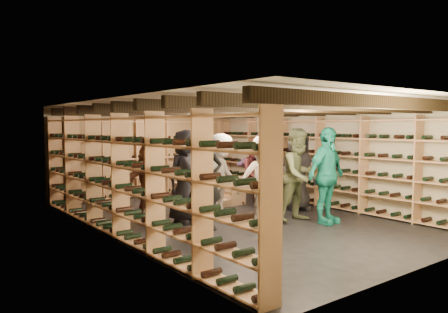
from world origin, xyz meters
name	(u,v)px	position (x,y,z in m)	size (l,w,h in m)	color
ground	(237,219)	(0.00, 0.00, 0.00)	(8.00, 8.00, 0.00)	black
walls	(237,161)	(0.00, 0.00, 1.20)	(5.52, 8.02, 2.40)	#B3A88B
ceiling	(237,103)	(0.00, 0.00, 2.40)	(5.50, 8.00, 0.01)	beige
ceiling_joists	(237,110)	(0.00, 0.00, 2.26)	(5.40, 7.12, 0.18)	black
wine_rack_left	(120,176)	(-2.57, 0.00, 1.08)	(0.32, 7.50, 2.15)	tan
wine_rack_right	(319,161)	(2.57, 0.00, 1.08)	(0.32, 7.50, 2.15)	tan
wine_rack_back	(150,157)	(0.00, 3.83, 1.07)	(4.70, 0.30, 2.15)	tan
crate_stack_left	(184,197)	(-0.49, 1.30, 0.34)	(0.59, 0.50, 0.68)	tan
crate_stack_right	(234,191)	(0.97, 1.30, 0.34)	(0.54, 0.39, 0.68)	tan
crate_loose	(221,203)	(0.55, 1.30, 0.09)	(0.50, 0.33, 0.17)	tan
person_0	(186,176)	(-1.00, 0.37, 0.93)	(0.91, 0.59, 1.86)	black
person_1	(205,181)	(-1.09, -0.42, 0.92)	(0.67, 0.44, 1.84)	black
person_2	(299,175)	(0.87, -0.93, 0.94)	(0.92, 0.71, 1.89)	#4E5535
person_3	(263,178)	(0.34, -0.42, 0.87)	(1.12, 0.64, 1.73)	beige
person_4	(327,176)	(1.13, -1.42, 0.96)	(1.12, 0.47, 1.91)	#16826D
person_5	(149,181)	(-1.44, 1.11, 0.79)	(1.46, 0.47, 1.58)	brown
person_7	(264,189)	(-0.11, -0.94, 0.74)	(0.54, 0.35, 1.48)	gray
person_8	(255,173)	(1.45, 1.09, 0.77)	(0.75, 0.58, 1.54)	#4C1A1E
person_9	(221,176)	(-0.17, 0.34, 0.89)	(1.14, 0.66, 1.77)	#B7B0A8
person_11	(265,166)	(1.96, 1.30, 0.91)	(1.68, 0.54, 1.81)	slate
person_12	(298,171)	(1.71, -0.10, 0.91)	(0.89, 0.58, 1.82)	#2E2E32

